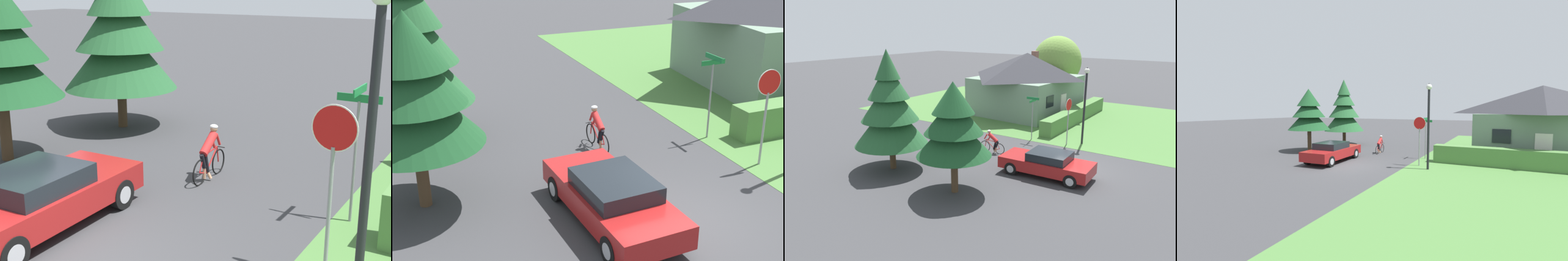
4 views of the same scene
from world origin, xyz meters
TOP-DOWN VIEW (x-y plane):
  - ground_plane at (0.00, 0.00)m, footprint 140.00×140.00m
  - sedan_left_lane at (-1.58, 0.70)m, footprint 2.07×4.70m
  - cyclist at (-0.09, 4.96)m, footprint 0.44×1.68m
  - stop_sign at (3.98, 1.91)m, footprint 0.78×0.08m
  - street_name_sign at (3.72, 4.30)m, footprint 0.90×0.90m
  - conifer_tall_near at (-5.76, 3.35)m, footprint 3.41×3.41m
  - conifer_tall_far at (-5.30, 7.94)m, footprint 3.80×3.80m

SIDE VIEW (x-z plane):
  - ground_plane at x=0.00m, z-range 0.00..0.00m
  - sedan_left_lane at x=-1.58m, z-range 0.02..1.31m
  - cyclist at x=-0.09m, z-range -0.03..1.38m
  - street_name_sign at x=3.72m, z-range 0.54..3.42m
  - stop_sign at x=3.98m, z-range 0.65..3.66m
  - conifer_tall_near at x=-5.76m, z-range 0.64..5.77m
  - conifer_tall_far at x=-5.30m, z-range 0.12..6.43m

